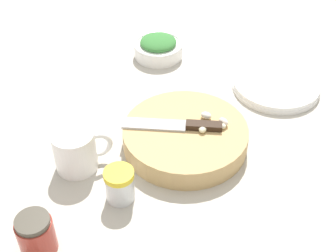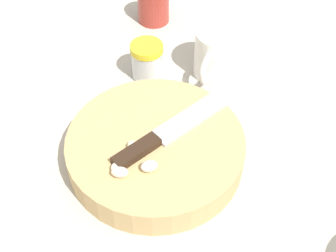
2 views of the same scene
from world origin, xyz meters
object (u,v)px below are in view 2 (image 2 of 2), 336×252
Objects in this scene: garlic_cloves at (132,163)px; cutting_board at (156,149)px; spice_jar at (147,61)px; coffee_mug at (218,53)px; honey_jar at (153,4)px; chef_knife at (165,133)px.

cutting_board is at bearing 126.52° from garlic_cloves.
garlic_cloves is 0.98× the size of spice_jar.
coffee_mug is (-0.15, 0.17, 0.02)m from cutting_board.
garlic_cloves is 0.86× the size of honey_jar.
garlic_cloves reaches higher than chef_knife.
chef_knife is 2.66× the size of honey_jar.
spice_jar is (-0.19, 0.05, 0.01)m from cutting_board.
coffee_mug is at bearing 130.53° from cutting_board.
chef_knife is 0.21m from coffee_mug.
spice_jar is at bearing -107.70° from coffee_mug.
chef_knife is 3.02× the size of spice_jar.
spice_jar is at bearing 148.80° from chef_knife.
honey_jar is (-0.20, -0.05, -0.01)m from coffee_mug.
garlic_cloves is 0.24m from spice_jar.
cutting_board is at bearing -20.00° from honey_jar.
honey_jar is at bearing -166.39° from coffee_mug.
spice_jar is 0.66× the size of coffee_mug.
coffee_mug reaches higher than honey_jar.
garlic_cloves is at bearing -80.03° from chef_knife.
chef_knife is 3.08× the size of garlic_cloves.
cutting_board is at bearing -49.47° from coffee_mug.
spice_jar reaches higher than cutting_board.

